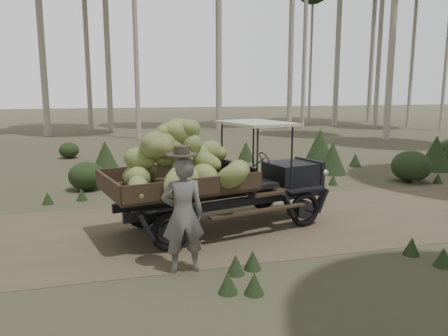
% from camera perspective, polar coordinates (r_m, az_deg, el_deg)
% --- Properties ---
extents(ground, '(120.00, 120.00, 0.00)m').
position_cam_1_polar(ground, '(9.29, 10.04, -6.60)').
color(ground, '#473D2B').
rests_on(ground, ground).
extents(dirt_track, '(70.00, 4.00, 0.01)m').
position_cam_1_polar(dirt_track, '(9.29, 10.04, -6.58)').
color(dirt_track, brown).
rests_on(dirt_track, ground).
extents(banana_truck, '(4.65, 2.72, 2.25)m').
position_cam_1_polar(banana_truck, '(8.01, -3.38, 0.39)').
color(banana_truck, black).
rests_on(banana_truck, ground).
extents(farmer, '(0.63, 0.47, 1.87)m').
position_cam_1_polar(farmer, '(6.41, -5.39, -5.90)').
color(farmer, '#595551').
rests_on(farmer, ground).
extents(undergrowth, '(21.66, 21.01, 1.33)m').
position_cam_1_polar(undergrowth, '(10.64, 25.71, -2.38)').
color(undergrowth, '#233319').
rests_on(undergrowth, ground).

